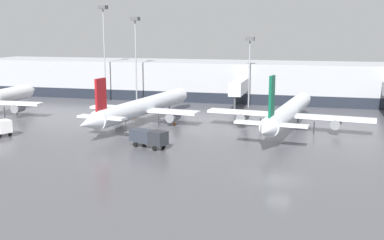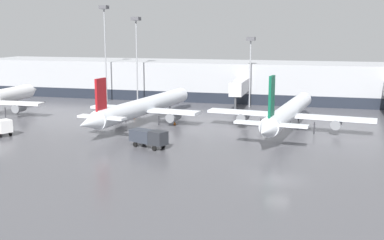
% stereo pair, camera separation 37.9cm
% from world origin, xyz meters
% --- Properties ---
extents(ground_plane, '(320.00, 320.00, 0.00)m').
position_xyz_m(ground_plane, '(0.00, 0.00, 0.00)').
color(ground_plane, '#4C4C51').
extents(terminal_building, '(160.00, 31.59, 9.00)m').
position_xyz_m(terminal_building, '(0.13, 61.82, 4.50)').
color(terminal_building, '#9EA0A5').
rests_on(terminal_building, ground_plane).
extents(parked_jet_0, '(27.54, 36.87, 10.31)m').
position_xyz_m(parked_jet_0, '(-0.66, 27.22, 3.19)').
color(parked_jet_0, silver).
rests_on(parked_jet_0, ground_plane).
extents(parked_jet_3, '(21.04, 39.27, 9.31)m').
position_xyz_m(parked_jet_3, '(-26.15, 28.08, 2.96)').
color(parked_jet_3, silver).
rests_on(parked_jet_3, ground_plane).
extents(service_truck_3, '(6.21, 4.17, 2.62)m').
position_xyz_m(service_truck_3, '(-19.05, 10.72, 1.57)').
color(service_truck_3, '#2D333D').
rests_on(service_truck_3, ground_plane).
extents(traffic_cone_1, '(0.49, 0.49, 0.59)m').
position_xyz_m(traffic_cone_1, '(-20.34, 27.80, 0.29)').
color(traffic_cone_1, orange).
rests_on(traffic_cone_1, ground_plane).
extents(traffic_cone_2, '(0.42, 0.42, 0.60)m').
position_xyz_m(traffic_cone_2, '(-3.89, 37.63, 0.30)').
color(traffic_cone_2, orange).
rests_on(traffic_cone_2, ground_plane).
extents(traffic_cone_3, '(0.47, 0.47, 0.73)m').
position_xyz_m(traffic_cone_3, '(-30.05, 33.24, 0.36)').
color(traffic_cone_3, orange).
rests_on(traffic_cone_3, ground_plane).
extents(apron_light_mast_2, '(1.80, 1.80, 21.92)m').
position_xyz_m(apron_light_mast_2, '(-43.74, 50.60, 16.88)').
color(apron_light_mast_2, gray).
rests_on(apron_light_mast_2, ground_plane).
extents(apron_light_mast_4, '(1.80, 1.80, 15.01)m').
position_xyz_m(apron_light_mast_4, '(-10.37, 51.09, 12.13)').
color(apron_light_mast_4, gray).
rests_on(apron_light_mast_4, ground_plane).
extents(apron_light_mast_6, '(1.80, 1.80, 19.28)m').
position_xyz_m(apron_light_mast_6, '(-35.38, 48.79, 15.11)').
color(apron_light_mast_6, gray).
rests_on(apron_light_mast_6, ground_plane).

